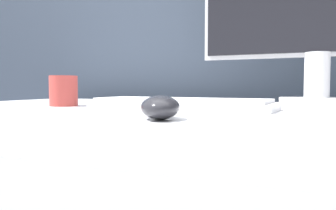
# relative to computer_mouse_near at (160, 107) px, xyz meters

# --- Properties ---
(partition_panel) EXTENTS (5.00, 0.03, 1.33)m
(partition_panel) POSITION_rel_computer_mouse_near_xyz_m (0.03, 0.79, -0.09)
(partition_panel) COLOR #333D4C
(partition_panel) RESTS_ON ground_plane
(computer_mouse_near) EXTENTS (0.09, 0.12, 0.04)m
(computer_mouse_near) POSITION_rel_computer_mouse_near_xyz_m (0.00, 0.00, 0.00)
(computer_mouse_near) COLOR #232328
(computer_mouse_near) RESTS_ON desk
(keyboard) EXTENTS (0.43, 0.17, 0.02)m
(keyboard) POSITION_rel_computer_mouse_near_xyz_m (-0.06, 0.24, -0.01)
(keyboard) COLOR white
(keyboard) RESTS_ON desk
(mug) EXTENTS (0.07, 0.07, 0.08)m
(mug) POSITION_rel_computer_mouse_near_xyz_m (-0.37, 0.22, 0.02)
(mug) COLOR #A33833
(mug) RESTS_ON desk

